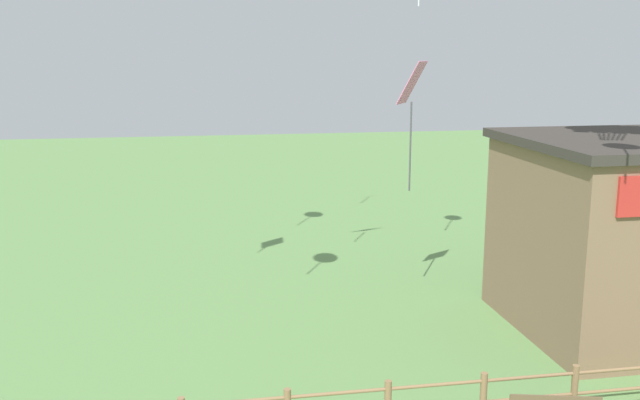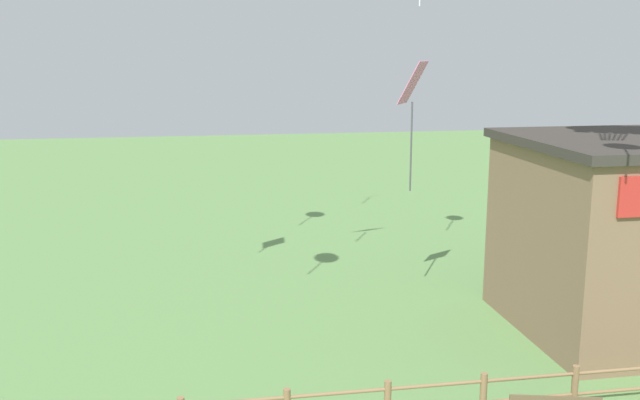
{
  "view_description": "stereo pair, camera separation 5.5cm",
  "coord_description": "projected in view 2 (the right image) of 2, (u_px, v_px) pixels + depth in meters",
  "views": [
    {
      "loc": [
        -2.54,
        -4.48,
        7.33
      ],
      "look_at": [
        0.0,
        9.79,
        4.31
      ],
      "focal_mm": 40.0,
      "sensor_mm": 36.0,
      "label": 1
    },
    {
      "loc": [
        -2.49,
        -4.49,
        7.33
      ],
      "look_at": [
        0.0,
        9.79,
        4.31
      ],
      "focal_mm": 40.0,
      "sensor_mm": 36.0,
      "label": 2
    }
  ],
  "objects": [
    {
      "name": "kite_pink_diamond",
      "position": [
        412.0,
        96.0,
        19.79
      ],
      "size": [
        1.05,
        1.14,
        3.65
      ],
      "color": "pink"
    }
  ]
}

